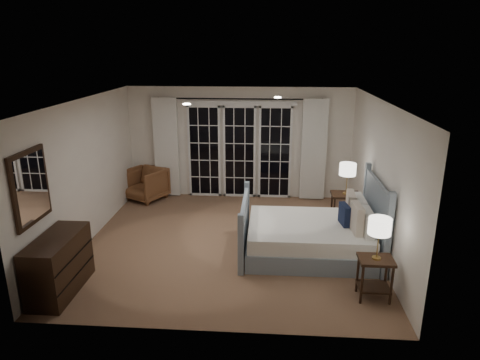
# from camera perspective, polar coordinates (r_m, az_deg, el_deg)

# --- Properties ---
(floor) EXTENTS (5.00, 5.00, 0.00)m
(floor) POSITION_cam_1_polar(r_m,az_deg,el_deg) (7.69, -1.42, -8.28)
(floor) COLOR #8B604A
(floor) RESTS_ON ground
(ceiling) EXTENTS (5.00, 5.00, 0.00)m
(ceiling) POSITION_cam_1_polar(r_m,az_deg,el_deg) (6.99, -1.57, 10.54)
(ceiling) COLOR white
(ceiling) RESTS_ON wall_back
(wall_left) EXTENTS (0.02, 5.00, 2.50)m
(wall_left) POSITION_cam_1_polar(r_m,az_deg,el_deg) (7.88, -19.90, 1.01)
(wall_left) COLOR white
(wall_left) RESTS_ON floor
(wall_right) EXTENTS (0.02, 5.00, 2.50)m
(wall_right) POSITION_cam_1_polar(r_m,az_deg,el_deg) (7.43, 18.06, 0.24)
(wall_right) COLOR white
(wall_right) RESTS_ON floor
(wall_back) EXTENTS (5.00, 0.02, 2.50)m
(wall_back) POSITION_cam_1_polar(r_m,az_deg,el_deg) (9.65, -0.06, 4.93)
(wall_back) COLOR white
(wall_back) RESTS_ON floor
(wall_front) EXTENTS (5.00, 0.02, 2.50)m
(wall_front) POSITION_cam_1_polar(r_m,az_deg,el_deg) (4.92, -4.32, -7.71)
(wall_front) COLOR white
(wall_front) RESTS_ON floor
(french_doors) EXTENTS (2.50, 0.04, 2.20)m
(french_doors) POSITION_cam_1_polar(r_m,az_deg,el_deg) (9.65, -0.07, 3.95)
(french_doors) COLOR black
(french_doors) RESTS_ON wall_back
(curtain_rod) EXTENTS (3.50, 0.03, 0.03)m
(curtain_rod) POSITION_cam_1_polar(r_m,az_deg,el_deg) (9.39, -0.10, 10.77)
(curtain_rod) COLOR black
(curtain_rod) RESTS_ON wall_back
(curtain_left) EXTENTS (0.55, 0.10, 2.25)m
(curtain_left) POSITION_cam_1_polar(r_m,az_deg,el_deg) (9.82, -9.79, 4.29)
(curtain_left) COLOR white
(curtain_left) RESTS_ON curtain_rod
(curtain_right) EXTENTS (0.55, 0.10, 2.25)m
(curtain_right) POSITION_cam_1_polar(r_m,az_deg,el_deg) (9.58, 9.80, 3.97)
(curtain_right) COLOR white
(curtain_right) RESTS_ON curtain_rod
(downlight_a) EXTENTS (0.12, 0.12, 0.01)m
(downlight_a) POSITION_cam_1_polar(r_m,az_deg,el_deg) (7.55, 5.05, 10.92)
(downlight_a) COLOR white
(downlight_a) RESTS_ON ceiling
(downlight_b) EXTENTS (0.12, 0.12, 0.01)m
(downlight_b) POSITION_cam_1_polar(r_m,az_deg,el_deg) (6.68, -7.12, 10.02)
(downlight_b) COLOR white
(downlight_b) RESTS_ON ceiling
(bed) EXTENTS (2.20, 1.58, 1.28)m
(bed) POSITION_cam_1_polar(r_m,az_deg,el_deg) (7.28, 9.59, -7.28)
(bed) COLOR gray
(bed) RESTS_ON floor
(nightstand_left) EXTENTS (0.46, 0.37, 0.60)m
(nightstand_left) POSITION_cam_1_polar(r_m,az_deg,el_deg) (6.23, 17.54, -11.65)
(nightstand_left) COLOR #311A10
(nightstand_left) RESTS_ON floor
(nightstand_right) EXTENTS (0.53, 0.42, 0.69)m
(nightstand_right) POSITION_cam_1_polar(r_m,az_deg,el_deg) (8.35, 13.81, -3.30)
(nightstand_right) COLOR #311A10
(nightstand_right) RESTS_ON floor
(lamp_left) EXTENTS (0.30, 0.30, 0.58)m
(lamp_left) POSITION_cam_1_polar(r_m,az_deg,el_deg) (5.94, 18.13, -5.94)
(lamp_left) COLOR tan
(lamp_left) RESTS_ON nightstand_left
(lamp_right) EXTENTS (0.31, 0.31, 0.59)m
(lamp_right) POSITION_cam_1_polar(r_m,az_deg,el_deg) (8.13, 14.17, 1.35)
(lamp_right) COLOR tan
(lamp_right) RESTS_ON nightstand_right
(armchair) EXTENTS (1.07, 1.08, 0.73)m
(armchair) POSITION_cam_1_polar(r_m,az_deg,el_deg) (9.88, -12.47, -0.52)
(armchair) COLOR brown
(armchair) RESTS_ON floor
(dresser) EXTENTS (0.50, 1.17, 0.83)m
(dresser) POSITION_cam_1_polar(r_m,az_deg,el_deg) (6.60, -23.02, -10.34)
(dresser) COLOR #311A10
(dresser) RESTS_ON floor
(mirror) EXTENTS (0.05, 0.85, 1.00)m
(mirror) POSITION_cam_1_polar(r_m,az_deg,el_deg) (6.30, -26.14, -0.89)
(mirror) COLOR #311A10
(mirror) RESTS_ON wall_left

